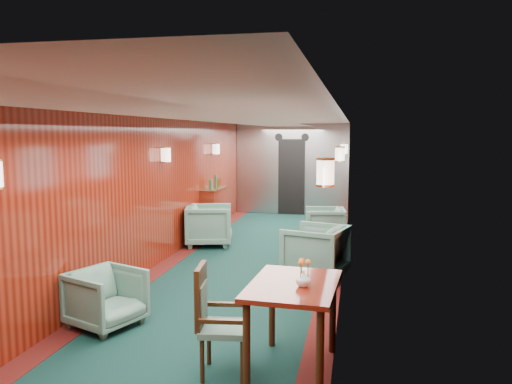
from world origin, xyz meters
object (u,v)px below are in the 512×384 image
(armchair_left_near, at_px, (106,298))
(credenza, at_px, (214,210))
(dining_table, at_px, (293,297))
(armchair_right_far, at_px, (325,225))
(armchair_left_far, at_px, (209,225))
(side_chair, at_px, (214,316))
(armchair_right_near, at_px, (315,251))

(armchair_left_near, bearing_deg, credenza, 24.87)
(dining_table, xyz_separation_m, armchair_left_near, (-2.17, 0.63, -0.36))
(armchair_right_far, bearing_deg, armchair_left_far, -80.49)
(armchair_left_far, bearing_deg, side_chair, -176.87)
(dining_table, distance_m, armchair_right_near, 3.06)
(dining_table, height_order, side_chair, side_chair)
(credenza, relative_size, armchair_right_near, 1.44)
(armchair_right_near, height_order, armchair_right_far, armchair_right_near)
(credenza, bearing_deg, armchair_left_far, -77.85)
(armchair_left_far, bearing_deg, dining_table, -169.09)
(armchair_right_far, bearing_deg, dining_table, -6.52)
(credenza, height_order, armchair_right_near, credenza)
(armchair_left_far, relative_size, armchair_right_near, 1.00)
(dining_table, distance_m, armchair_left_far, 5.27)
(side_chair, relative_size, credenza, 0.80)
(dining_table, height_order, armchair_right_near, dining_table)
(credenza, distance_m, armchair_left_near, 5.40)
(armchair_right_near, distance_m, armchair_right_far, 2.37)
(side_chair, bearing_deg, armchair_right_far, 76.33)
(armchair_left_far, distance_m, armchair_right_far, 2.26)
(armchair_right_near, bearing_deg, armchair_left_near, -25.27)
(credenza, distance_m, armchair_right_near, 3.85)
(credenza, relative_size, armchair_left_far, 1.44)
(dining_table, relative_size, credenza, 0.91)
(credenza, bearing_deg, armchair_right_far, -13.80)
(armchair_left_near, bearing_deg, armchair_right_near, -19.86)
(armchair_left_near, distance_m, armchair_right_near, 3.22)
(armchair_left_near, bearing_deg, armchair_right_far, -2.38)
(side_chair, bearing_deg, credenza, 98.96)
(dining_table, xyz_separation_m, armchair_right_far, (-0.05, 5.42, -0.34))
(side_chair, xyz_separation_m, armchair_right_near, (0.64, 3.24, -0.15))
(armchair_left_far, height_order, armchair_right_far, armchair_left_far)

